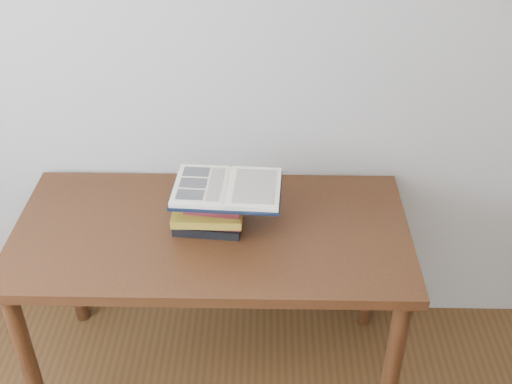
{
  "coord_description": "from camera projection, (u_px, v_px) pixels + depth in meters",
  "views": [
    {
      "loc": [
        0.22,
        -0.37,
        2.12
      ],
      "look_at": [
        0.18,
        1.31,
        0.94
      ],
      "focal_mm": 45.0,
      "sensor_mm": 36.0,
      "label": 1
    }
  ],
  "objects": [
    {
      "name": "desk",
      "position": [
        212.0,
        250.0,
        2.28
      ],
      "size": [
        1.38,
        0.69,
        0.74
      ],
      "color": "#412510",
      "rests_on": "ground"
    },
    {
      "name": "book_stack",
      "position": [
        210.0,
        209.0,
        2.2
      ],
      "size": [
        0.25,
        0.19,
        0.15
      ],
      "color": "black",
      "rests_on": "desk"
    },
    {
      "name": "open_book",
      "position": [
        227.0,
        188.0,
        2.14
      ],
      "size": [
        0.37,
        0.27,
        0.03
      ],
      "rotation": [
        0.0,
        0.0,
        -0.06
      ],
      "color": "black",
      "rests_on": "book_stack"
    }
  ]
}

